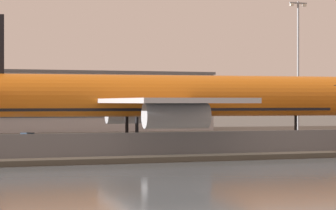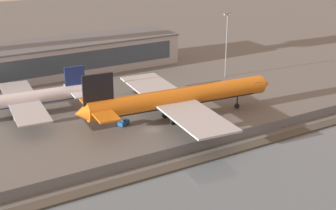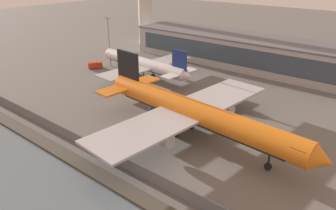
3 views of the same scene
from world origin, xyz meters
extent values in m
plane|color=#66635E|center=(0.00, 0.00, 0.00)|extent=(500.00, 500.00, 0.00)
cube|color=#474238|center=(0.00, -20.50, 0.25)|extent=(320.00, 3.00, 0.50)
cube|color=slate|center=(0.00, -16.00, 1.26)|extent=(280.00, 0.08, 2.51)
cylinder|color=slate|center=(0.00, -16.00, 1.26)|extent=(0.10, 0.10, 2.51)
cylinder|color=orange|center=(10.02, 2.69, 6.23)|extent=(51.93, 9.59, 5.09)
cone|color=orange|center=(37.16, 0.31, 6.23)|extent=(3.72, 5.10, 4.83)
cone|color=orange|center=(-17.11, 5.07, 6.23)|extent=(3.70, 4.85, 4.58)
cube|color=#232D3D|center=(33.71, 0.61, 6.87)|extent=(3.17, 4.55, 1.53)
cube|color=black|center=(10.02, 2.69, 4.83)|extent=(44.12, 7.90, 0.92)
cube|color=#B7BABF|center=(8.53, 15.27, 5.60)|extent=(13.50, 25.71, 0.51)
cube|color=#B7BABF|center=(6.36, -9.44, 5.60)|extent=(13.50, 25.71, 0.51)
cylinder|color=#B7BABF|center=(9.90, 13.16, 3.94)|extent=(7.45, 3.42, 2.80)
cylinder|color=#B7BABF|center=(8.08, -7.60, 3.94)|extent=(7.45, 3.42, 2.80)
cube|color=black|center=(-12.63, 4.68, 11.32)|extent=(7.78, 1.29, 8.65)
cube|color=orange|center=(-12.23, 9.21, 6.62)|extent=(5.94, 9.51, 0.41)
cube|color=orange|center=(-13.03, 0.15, 6.62)|extent=(5.94, 9.51, 0.41)
cylinder|color=black|center=(28.04, 1.11, 2.20)|extent=(0.36, 0.36, 2.98)
cylinder|color=black|center=(28.04, 1.11, 0.71)|extent=(1.47, 0.68, 1.42)
cylinder|color=black|center=(6.65, 5.67, 2.20)|extent=(0.41, 0.41, 2.98)
cylinder|color=black|center=(6.65, 5.67, 0.71)|extent=(1.73, 1.28, 1.64)
cylinder|color=black|center=(6.18, 0.34, 2.20)|extent=(0.41, 0.41, 2.98)
cylinder|color=black|center=(6.18, 0.34, 0.71)|extent=(1.73, 1.28, 1.64)
cylinder|color=white|center=(-28.00, 26.17, 4.91)|extent=(37.86, 7.03, 4.01)
cone|color=white|center=(-47.86, 27.78, 4.91)|extent=(2.90, 4.01, 3.81)
cone|color=white|center=(-8.13, 24.57, 4.91)|extent=(2.89, 3.81, 3.61)
cube|color=#232D3D|center=(-45.26, 27.57, 5.41)|extent=(2.47, 3.58, 1.20)
cube|color=navy|center=(-28.00, 26.17, 3.81)|extent=(32.16, 5.77, 0.72)
cube|color=#B7BABF|center=(-26.85, 17.02, 4.41)|extent=(9.71, 18.68, 0.40)
cube|color=#B7BABF|center=(-25.39, 35.03, 4.41)|extent=(9.71, 18.68, 0.40)
cylinder|color=#B7BABF|center=(-27.86, 18.55, 3.11)|extent=(5.43, 2.62, 2.21)
cylinder|color=#B7BABF|center=(-26.63, 33.68, 3.11)|extent=(5.43, 2.62, 2.21)
cube|color=navy|center=(-11.48, 24.84, 8.92)|extent=(5.67, 0.93, 6.82)
cube|color=white|center=(-11.75, 21.54, 5.21)|extent=(4.29, 6.91, 0.32)
cube|color=white|center=(-11.21, 28.14, 5.21)|extent=(4.29, 6.91, 0.32)
cylinder|color=black|center=(-41.13, 27.24, 1.73)|extent=(0.28, 0.28, 2.35)
cylinder|color=black|center=(-41.13, 27.24, 0.56)|extent=(1.15, 0.53, 1.12)
cylinder|color=black|center=(-25.54, 23.86, 1.73)|extent=(0.32, 0.32, 2.35)
cylinder|color=black|center=(-25.54, 23.86, 0.56)|extent=(1.36, 1.00, 1.29)
cylinder|color=black|center=(-25.20, 28.06, 1.73)|extent=(0.32, 0.32, 2.35)
cylinder|color=black|center=(-25.20, 28.06, 0.56)|extent=(1.36, 1.00, 1.29)
cube|color=#19519E|center=(-5.35, 6.37, 0.75)|extent=(3.58, 2.92, 1.11)
cube|color=#283847|center=(-5.70, 6.18, 1.55)|extent=(1.59, 1.66, 0.50)
cylinder|color=black|center=(-5.90, 5.30, 0.35)|extent=(0.72, 0.52, 0.70)
cylinder|color=black|center=(-6.54, 6.50, 0.35)|extent=(0.72, 0.52, 0.70)
cylinder|color=black|center=(-4.15, 6.23, 0.35)|extent=(0.72, 0.52, 0.70)
cylinder|color=black|center=(-4.79, 7.43, 0.35)|extent=(0.72, 0.52, 0.70)
cube|color=red|center=(-49.05, 22.48, 1.27)|extent=(4.57, 5.51, 2.07)
cube|color=#283847|center=(-50.03, 20.95, 1.66)|extent=(2.30, 2.04, 0.83)
cube|color=orange|center=(-49.05, 22.48, 2.40)|extent=(1.15, 0.99, 0.16)
cylinder|color=black|center=(-49.13, 20.62, 0.42)|extent=(0.64, 0.83, 0.84)
cylinder|color=black|center=(-50.70, 21.62, 0.42)|extent=(0.64, 0.83, 0.84)
cylinder|color=black|center=(-47.40, 23.34, 0.42)|extent=(0.64, 0.83, 0.84)
cylinder|color=black|center=(-48.97, 24.34, 0.42)|extent=(0.64, 0.83, 0.84)
cylinder|color=beige|center=(-62.35, 64.66, 19.46)|extent=(6.57, 6.57, 38.92)
cube|color=#B2B2B7|center=(-7.41, 61.08, 5.36)|extent=(92.39, 19.72, 10.73)
cube|color=#3D4C5B|center=(-7.41, 51.14, 5.90)|extent=(85.00, 0.16, 6.44)
cube|color=#5B5E63|center=(-7.41, 61.08, 10.98)|extent=(92.99, 20.32, 0.50)
cylinder|color=gray|center=(-46.84, 28.14, 9.10)|extent=(0.36, 0.36, 18.20)
cube|color=gray|center=(-46.84, 28.14, 17.95)|extent=(3.20, 0.24, 0.24)
cube|color=silver|center=(-48.04, 28.14, 17.65)|extent=(0.60, 0.40, 0.44)
cube|color=silver|center=(-45.64, 28.14, 17.65)|extent=(0.60, 0.40, 0.44)
camera|label=1|loc=(-23.61, -88.79, 5.46)|focal=85.00mm
camera|label=2|loc=(-52.41, -96.95, 48.53)|focal=50.00mm
camera|label=3|loc=(46.48, -51.23, 35.98)|focal=35.00mm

